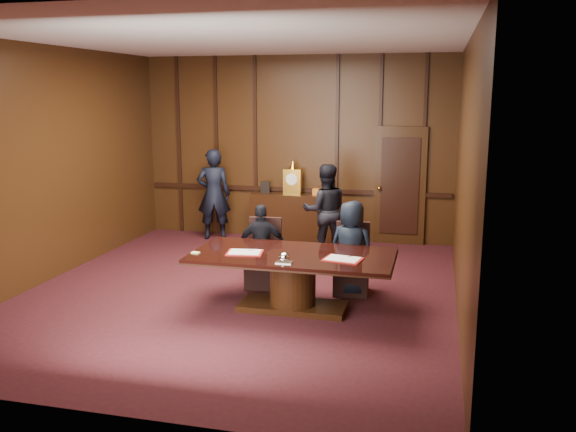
{
  "coord_description": "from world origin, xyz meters",
  "views": [
    {
      "loc": [
        2.67,
        -7.91,
        2.8
      ],
      "look_at": [
        0.6,
        0.46,
        1.05
      ],
      "focal_mm": 38.0,
      "sensor_mm": 36.0,
      "label": 1
    }
  ],
  "objects_px": {
    "sideboard": "(293,215)",
    "signatory_left": "(262,246)",
    "witness_left": "(214,194)",
    "witness_right": "(325,211)",
    "signatory_right": "(351,248)",
    "conference_table": "(293,272)"
  },
  "relations": [
    {
      "from": "signatory_right",
      "to": "witness_right",
      "type": "bearing_deg",
      "value": -54.91
    },
    {
      "from": "witness_left",
      "to": "witness_right",
      "type": "height_order",
      "value": "witness_left"
    },
    {
      "from": "signatory_right",
      "to": "witness_right",
      "type": "height_order",
      "value": "witness_right"
    },
    {
      "from": "sideboard",
      "to": "signatory_left",
      "type": "xyz_separation_m",
      "value": [
        0.25,
        -2.96,
        0.13
      ]
    },
    {
      "from": "conference_table",
      "to": "witness_left",
      "type": "bearing_deg",
      "value": 124.51
    },
    {
      "from": "conference_table",
      "to": "signatory_right",
      "type": "height_order",
      "value": "signatory_right"
    },
    {
      "from": "witness_left",
      "to": "witness_right",
      "type": "xyz_separation_m",
      "value": [
        2.32,
        -0.76,
        -0.07
      ]
    },
    {
      "from": "sideboard",
      "to": "conference_table",
      "type": "bearing_deg",
      "value": -76.55
    },
    {
      "from": "signatory_right",
      "to": "witness_right",
      "type": "distance_m",
      "value": 2.07
    },
    {
      "from": "witness_left",
      "to": "signatory_right",
      "type": "bearing_deg",
      "value": 122.8
    },
    {
      "from": "conference_table",
      "to": "signatory_left",
      "type": "bearing_deg",
      "value": 129.09
    },
    {
      "from": "sideboard",
      "to": "signatory_right",
      "type": "height_order",
      "value": "sideboard"
    },
    {
      "from": "signatory_right",
      "to": "witness_right",
      "type": "relative_size",
      "value": 0.83
    },
    {
      "from": "conference_table",
      "to": "signatory_right",
      "type": "xyz_separation_m",
      "value": [
        0.65,
        0.8,
        0.16
      ]
    },
    {
      "from": "signatory_right",
      "to": "conference_table",
      "type": "bearing_deg",
      "value": 65.28
    },
    {
      "from": "sideboard",
      "to": "conference_table",
      "type": "xyz_separation_m",
      "value": [
        0.9,
        -3.76,
        0.02
      ]
    },
    {
      "from": "sideboard",
      "to": "signatory_left",
      "type": "bearing_deg",
      "value": -85.19
    },
    {
      "from": "conference_table",
      "to": "sideboard",
      "type": "bearing_deg",
      "value": 103.45
    },
    {
      "from": "witness_right",
      "to": "conference_table",
      "type": "bearing_deg",
      "value": 74.62
    },
    {
      "from": "conference_table",
      "to": "witness_left",
      "type": "relative_size",
      "value": 1.49
    },
    {
      "from": "sideboard",
      "to": "signatory_right",
      "type": "relative_size",
      "value": 1.19
    },
    {
      "from": "conference_table",
      "to": "signatory_left",
      "type": "distance_m",
      "value": 1.04
    }
  ]
}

